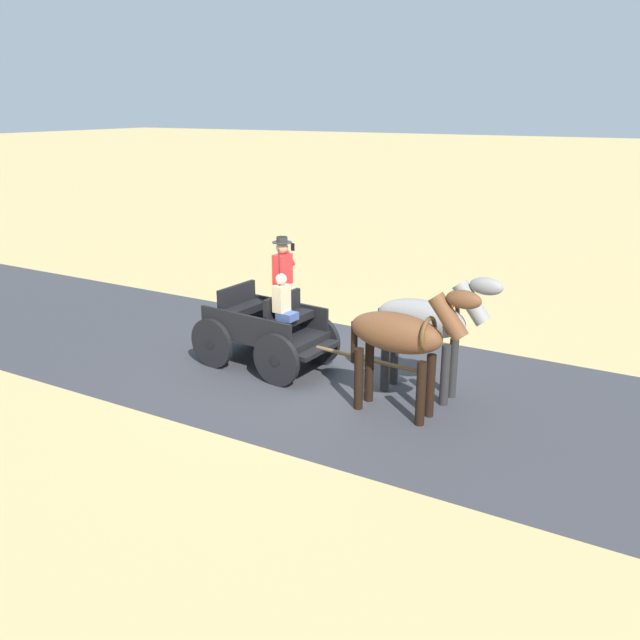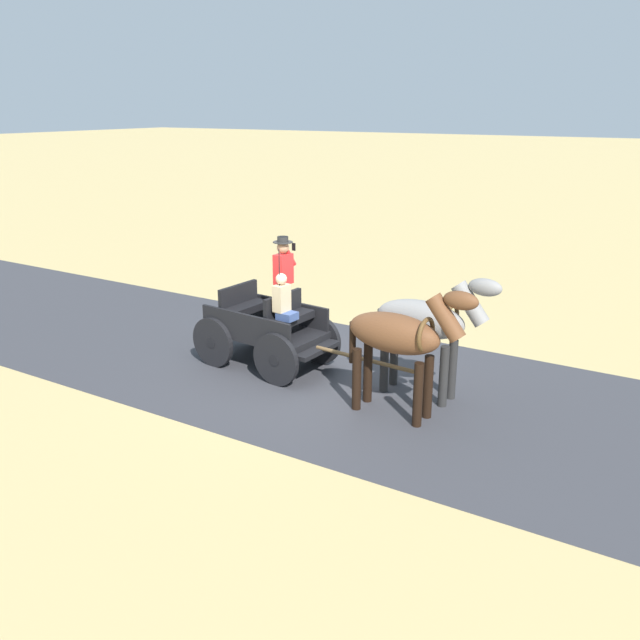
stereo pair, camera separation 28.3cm
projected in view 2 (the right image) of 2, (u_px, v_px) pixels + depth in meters
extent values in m
plane|color=tan|center=(304.00, 371.00, 12.47)|extent=(200.00, 200.00, 0.00)
cube|color=#38383D|center=(304.00, 371.00, 12.47)|extent=(5.59, 160.00, 0.01)
cube|color=black|center=(266.00, 332.00, 12.58)|extent=(1.37, 2.29, 0.12)
cube|color=black|center=(284.00, 311.00, 12.93)|extent=(0.23, 2.09, 0.44)
cube|color=black|center=(245.00, 326.00, 12.05)|extent=(0.23, 2.09, 0.44)
cube|color=black|center=(318.00, 350.00, 11.93)|extent=(1.10, 0.33, 0.08)
cube|color=black|center=(220.00, 329.00, 13.30)|extent=(0.73, 0.26, 0.06)
cube|color=black|center=(291.00, 319.00, 12.12)|extent=(1.05, 0.44, 0.14)
cube|color=black|center=(283.00, 305.00, 12.15)|extent=(1.02, 0.16, 0.44)
cube|color=black|center=(246.00, 308.00, 12.73)|extent=(1.05, 0.44, 0.14)
cube|color=black|center=(238.00, 296.00, 12.77)|extent=(1.02, 0.16, 0.44)
cylinder|color=black|center=(319.00, 339.00, 12.71)|extent=(0.18, 0.96, 0.96)
cylinder|color=black|center=(319.00, 339.00, 12.71)|extent=(0.14, 0.22, 0.21)
cylinder|color=black|center=(276.00, 360.00, 11.70)|extent=(0.18, 0.96, 0.96)
cylinder|color=black|center=(276.00, 360.00, 11.70)|extent=(0.14, 0.22, 0.21)
cylinder|color=black|center=(258.00, 325.00, 13.56)|extent=(0.18, 0.96, 0.96)
cylinder|color=black|center=(258.00, 325.00, 13.56)|extent=(0.14, 0.22, 0.21)
cylinder|color=black|center=(213.00, 342.00, 12.56)|extent=(0.18, 0.96, 0.96)
cylinder|color=black|center=(213.00, 342.00, 12.56)|extent=(0.14, 0.22, 0.21)
cylinder|color=brown|center=(364.00, 359.00, 11.37)|extent=(0.23, 2.00, 0.07)
cylinder|color=black|center=(280.00, 285.00, 11.67)|extent=(0.02, 0.02, 1.30)
cylinder|color=#384C7F|center=(284.00, 307.00, 12.35)|extent=(0.22, 0.22, 0.90)
cube|color=red|center=(283.00, 269.00, 12.13)|extent=(0.36, 0.25, 0.56)
sphere|color=#9E7051|center=(283.00, 248.00, 12.00)|extent=(0.22, 0.22, 0.22)
cylinder|color=black|center=(283.00, 242.00, 11.97)|extent=(0.36, 0.36, 0.01)
cylinder|color=black|center=(283.00, 239.00, 11.95)|extent=(0.20, 0.20, 0.10)
cylinder|color=red|center=(291.00, 258.00, 12.19)|extent=(0.27, 0.10, 0.32)
cube|color=black|center=(294.00, 247.00, 12.16)|extent=(0.03, 0.07, 0.14)
cube|color=#384C7F|center=(287.00, 316.00, 11.82)|extent=(0.30, 0.34, 0.14)
cube|color=tan|center=(282.00, 298.00, 11.79)|extent=(0.32, 0.22, 0.48)
sphere|color=beige|center=(281.00, 279.00, 11.68)|extent=(0.20, 0.20, 0.20)
ellipsoid|color=gray|center=(420.00, 319.00, 11.03)|extent=(0.61, 1.58, 0.64)
cylinder|color=#272726|center=(452.00, 369.00, 11.15)|extent=(0.15, 0.15, 1.05)
cylinder|color=#272726|center=(444.00, 377.00, 10.86)|extent=(0.15, 0.15, 1.05)
cylinder|color=#272726|center=(394.00, 357.00, 11.72)|extent=(0.15, 0.15, 1.05)
cylinder|color=#272726|center=(384.00, 363.00, 11.43)|extent=(0.15, 0.15, 1.05)
cylinder|color=gray|center=(470.00, 304.00, 10.47)|extent=(0.28, 0.66, 0.73)
ellipsoid|color=gray|center=(485.00, 287.00, 10.26)|extent=(0.24, 0.55, 0.28)
cube|color=#272726|center=(469.00, 301.00, 10.47)|extent=(0.08, 0.50, 0.56)
cylinder|color=#272726|center=(380.00, 328.00, 11.51)|extent=(0.11, 0.11, 0.70)
torus|color=brown|center=(451.00, 320.00, 10.72)|extent=(0.55, 0.09, 0.55)
ellipsoid|color=brown|center=(394.00, 333.00, 10.35)|extent=(0.63, 1.58, 0.64)
cylinder|color=black|center=(428.00, 387.00, 10.47)|extent=(0.15, 0.15, 1.05)
cylinder|color=black|center=(418.00, 395.00, 10.18)|extent=(0.15, 0.15, 1.05)
cylinder|color=black|center=(368.00, 372.00, 11.04)|extent=(0.15, 0.15, 1.05)
cylinder|color=black|center=(357.00, 379.00, 10.75)|extent=(0.15, 0.15, 1.05)
cylinder|color=brown|center=(446.00, 318.00, 9.78)|extent=(0.29, 0.66, 0.73)
ellipsoid|color=brown|center=(461.00, 301.00, 9.57)|extent=(0.24, 0.55, 0.28)
cube|color=black|center=(444.00, 315.00, 9.78)|extent=(0.08, 0.50, 0.56)
cylinder|color=black|center=(353.00, 342.00, 10.83)|extent=(0.11, 0.11, 0.70)
torus|color=brown|center=(426.00, 335.00, 10.04)|extent=(0.55, 0.09, 0.55)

